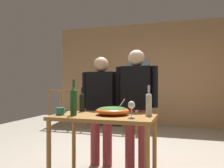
{
  "coord_description": "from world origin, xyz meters",
  "views": [
    {
      "loc": [
        0.91,
        -3.33,
        1.13
      ],
      "look_at": [
        0.08,
        -0.64,
        1.14
      ],
      "focal_mm": 36.35,
      "sensor_mm": 36.0,
      "label": 1
    }
  ],
  "objects": [
    {
      "name": "wine_glass",
      "position": [
        0.41,
        -1.05,
        0.91
      ],
      "size": [
        0.07,
        0.07,
        0.17
      ],
      "color": "silver",
      "rests_on": "serving_table"
    },
    {
      "name": "salad_bowl",
      "position": [
        0.16,
        -0.9,
        0.84
      ],
      "size": [
        0.38,
        0.38,
        0.19
      ],
      "color": "#DB5B23",
      "rests_on": "serving_table"
    },
    {
      "name": "mug_teal",
      "position": [
        -0.39,
        -1.08,
        0.83
      ],
      "size": [
        0.12,
        0.09,
        0.08
      ],
      "color": "teal",
      "rests_on": "serving_table"
    },
    {
      "name": "ground_plane",
      "position": [
        0.0,
        0.0,
        0.0
      ],
      "size": [
        8.08,
        8.08,
        0.0
      ],
      "primitive_type": "plane",
      "color": "#9E9384"
    },
    {
      "name": "serving_table",
      "position": [
        0.08,
        -0.94,
        0.69
      ],
      "size": [
        1.13,
        0.66,
        0.79
      ],
      "color": "#9E6B33",
      "rests_on": "ground_plane"
    },
    {
      "name": "tv_console",
      "position": [
        -1.12,
        2.76,
        0.2
      ],
      "size": [
        0.9,
        0.4,
        0.4
      ],
      "primitive_type": "cube",
      "color": "#38281E",
      "rests_on": "ground_plane"
    },
    {
      "name": "stair_railing",
      "position": [
        -0.91,
        1.94,
        0.62
      ],
      "size": [
        2.49,
        0.1,
        1.05
      ],
      "color": "#9E6B33",
      "rests_on": "ground_plane"
    },
    {
      "name": "framed_picture",
      "position": [
        -0.27,
        3.05,
        1.52
      ],
      "size": [
        0.65,
        0.03,
        0.57
      ],
      "primitive_type": "cube",
      "color": "#6591A2"
    },
    {
      "name": "person_standing_right",
      "position": [
        0.33,
        -0.35,
        0.94
      ],
      "size": [
        0.57,
        0.23,
        1.59
      ],
      "rotation": [
        0.0,
        0.0,
        3.11
      ],
      "color": "#9E3842",
      "rests_on": "ground_plane"
    },
    {
      "name": "wine_bottle_dark",
      "position": [
        -0.31,
        -0.7,
        0.91
      ],
      "size": [
        0.07,
        0.07,
        0.31
      ],
      "color": "black",
      "rests_on": "serving_table"
    },
    {
      "name": "back_wall",
      "position": [
        0.0,
        3.11,
        1.44
      ],
      "size": [
        5.46,
        0.1,
        2.87
      ],
      "primitive_type": "cube",
      "color": "tan",
      "rests_on": "ground_plane"
    },
    {
      "name": "person_standing_left",
      "position": [
        -0.17,
        -0.35,
        0.88
      ],
      "size": [
        0.56,
        0.23,
        1.52
      ],
      "rotation": [
        0.0,
        0.0,
        3.17
      ],
      "color": "#9E3842",
      "rests_on": "ground_plane"
    },
    {
      "name": "wine_bottle_clear",
      "position": [
        0.56,
        -0.82,
        0.92
      ],
      "size": [
        0.07,
        0.07,
        0.34
      ],
      "color": "silver",
      "rests_on": "serving_table"
    },
    {
      "name": "flat_screen_tv",
      "position": [
        -1.12,
        2.73,
        0.63
      ],
      "size": [
        0.47,
        0.12,
        0.38
      ],
      "color": "black",
      "rests_on": "tv_console"
    },
    {
      "name": "wine_bottle_green",
      "position": [
        -0.25,
        -1.05,
        0.95
      ],
      "size": [
        0.07,
        0.07,
        0.4
      ],
      "color": "#1E5628",
      "rests_on": "serving_table"
    }
  ]
}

